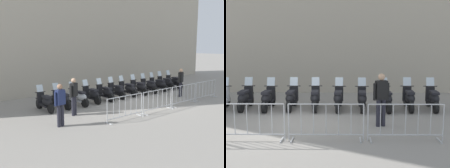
{
  "view_description": "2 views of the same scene",
  "coord_description": "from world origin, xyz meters",
  "views": [
    {
      "loc": [
        -13.37,
        -8.03,
        3.43
      ],
      "look_at": [
        -0.25,
        2.19,
        0.85
      ],
      "focal_mm": 45.52,
      "sensor_mm": 36.0,
      "label": 1
    },
    {
      "loc": [
        -0.23,
        -9.81,
        2.85
      ],
      "look_at": [
        1.6,
        0.97,
        1.15
      ],
      "focal_mm": 47.57,
      "sensor_mm": 36.0,
      "label": 2
    }
  ],
  "objects": [
    {
      "name": "motorcycle_10",
      "position": [
        4.5,
        1.14,
        0.45
      ],
      "size": [
        0.7,
        1.71,
        1.24
      ],
      "color": "black",
      "rests_on": "ground"
    },
    {
      "name": "motorcycle_7",
      "position": [
        1.71,
        1.58,
        0.45
      ],
      "size": [
        0.71,
        1.71,
        1.24
      ],
      "color": "black",
      "rests_on": "ground"
    },
    {
      "name": "motorcycle_1",
      "position": [
        -3.81,
        2.66,
        0.45
      ],
      "size": [
        0.64,
        1.72,
        1.24
      ],
      "color": "black",
      "rests_on": "ground"
    },
    {
      "name": "barrier_segment_1",
      "position": [
        -1.39,
        -1.51,
        0.53
      ],
      "size": [
        2.08,
        0.78,
        1.07
      ],
      "color": "#B2B5B7",
      "rests_on": "ground"
    },
    {
      "name": "barrier_segment_0",
      "position": [
        -3.56,
        -1.12,
        0.53
      ],
      "size": [
        2.08,
        0.78,
        1.07
      ],
      "color": "#B2B5B7",
      "rests_on": "ground"
    },
    {
      "name": "officer_by_barriers",
      "position": [
        -4.41,
        1.17,
        0.98
      ],
      "size": [
        0.54,
        0.3,
        1.73
      ],
      "color": "#23232D",
      "rests_on": "ground"
    },
    {
      "name": "motorcycle_9",
      "position": [
        3.56,
        1.21,
        0.45
      ],
      "size": [
        0.59,
        1.72,
        1.24
      ],
      "color": "black",
      "rests_on": "ground"
    },
    {
      "name": "motorcycle_4",
      "position": [
        -1.05,
        2.08,
        0.45
      ],
      "size": [
        0.68,
        1.71,
        1.24
      ],
      "color": "black",
      "rests_on": "ground"
    },
    {
      "name": "motorcycle_11",
      "position": [
        5.41,
        0.93,
        0.45
      ],
      "size": [
        0.72,
        1.7,
        1.24
      ],
      "color": "black",
      "rests_on": "ground"
    },
    {
      "name": "motorcycle_0",
      "position": [
        -4.74,
        2.81,
        0.45
      ],
      "size": [
        0.7,
        1.71,
        1.24
      ],
      "color": "black",
      "rests_on": "ground"
    },
    {
      "name": "motorcycle_5",
      "position": [
        -0.12,
        1.96,
        0.45
      ],
      "size": [
        0.69,
        1.71,
        1.24
      ],
      "color": "black",
      "rests_on": "ground"
    },
    {
      "name": "motorcycle_8",
      "position": [
        2.63,
        1.38,
        0.45
      ],
      "size": [
        0.7,
        1.71,
        1.24
      ],
      "color": "black",
      "rests_on": "ground"
    },
    {
      "name": "motorcycle_2",
      "position": [
        -2.9,
        2.38,
        0.45
      ],
      "size": [
        0.6,
        1.72,
        1.24
      ],
      "color": "black",
      "rests_on": "ground"
    },
    {
      "name": "motorcycle_3",
      "position": [
        -1.97,
        2.31,
        0.45
      ],
      "size": [
        0.66,
        1.72,
        1.24
      ],
      "color": "black",
      "rests_on": "ground"
    },
    {
      "name": "officer_mid_plaza",
      "position": [
        -5.96,
        0.36,
        0.98
      ],
      "size": [
        0.55,
        0.24,
        1.73
      ],
      "color": "#23232D",
      "rests_on": "ground"
    },
    {
      "name": "ground_plane",
      "position": [
        0.0,
        0.0,
        0.0
      ],
      "size": [
        120.0,
        120.0,
        0.0
      ],
      "primitive_type": "plane",
      "color": "gray"
    },
    {
      "name": "barrier_segment_2",
      "position": [
        0.77,
        -1.9,
        0.53
      ],
      "size": [
        2.08,
        0.78,
        1.07
      ],
      "color": "#B2B5B7",
      "rests_on": "ground"
    },
    {
      "name": "barrier_segment_3",
      "position": [
        2.94,
        -2.3,
        0.53
      ],
      "size": [
        2.08,
        0.78,
        1.07
      ],
      "color": "#B2B5B7",
      "rests_on": "ground"
    },
    {
      "name": "motorcycle_6",
      "position": [
        0.81,
        1.8,
        0.45
      ],
      "size": [
        0.61,
        1.72,
        1.24
      ],
      "color": "black",
      "rests_on": "ground"
    },
    {
      "name": "officer_near_row_end",
      "position": [
        2.7,
        -0.82,
        0.98
      ],
      "size": [
        0.55,
        0.26,
        1.73
      ],
      "color": "#23232D",
      "rests_on": "ground"
    }
  ]
}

